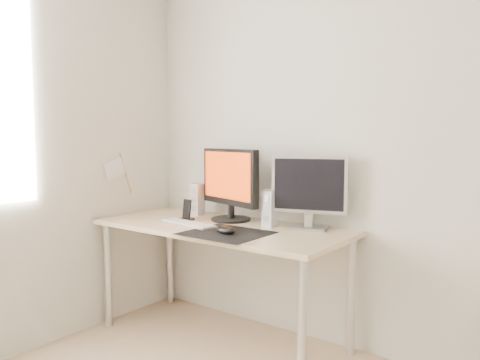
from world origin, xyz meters
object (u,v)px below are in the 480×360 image
Objects in this scene: mouse at (226,230)px; second_monitor at (309,188)px; speaker_right at (270,208)px; keyboard at (188,224)px; main_monitor at (230,182)px; phone_dock at (187,214)px; desk at (221,237)px; speaker_left at (197,199)px.

second_monitor is at bearing 56.20° from mouse.
speaker_right reaches higher than keyboard.
keyboard is (-0.11, -0.27, -0.25)m from main_monitor.
main_monitor reaches higher than mouse.
speaker_right is 0.51× the size of keyboard.
second_monitor is (0.54, 0.06, -0.01)m from main_monitor.
mouse is 0.37m from speaker_right.
speaker_right is 0.57m from phone_dock.
desk is (-0.21, 0.21, -0.10)m from mouse.
second_monitor is 0.27m from speaker_right.
mouse is 0.22× the size of main_monitor.
keyboard is 0.17m from phone_dock.
desk is 7.25× the size of speaker_left.
speaker_left is at bearing 144.76° from mouse.
mouse is at bearing -35.24° from speaker_left.
keyboard is at bearing -44.62° from phone_dock.
keyboard is (0.20, -0.31, -0.10)m from speaker_left.
mouse is 0.08× the size of desk.
speaker_right is at bearing 29.43° from desk.
second_monitor is at bearing 27.20° from keyboard.
second_monitor is 2.00× the size of speaker_right.
speaker_right is at bearing 32.11° from keyboard.
second_monitor reaches higher than mouse.
speaker_right is (0.31, -0.01, -0.14)m from main_monitor.
speaker_left is at bearing -178.28° from second_monitor.
mouse is at bearing -22.93° from phone_dock.
speaker_right reaches higher than mouse.
speaker_left reaches higher than keyboard.
desk is 0.36m from speaker_right.
phone_dock reaches higher than mouse.
desk is 0.30m from phone_dock.
mouse is 0.53m from phone_dock.
second_monitor is at bearing 16.09° from phone_dock.
keyboard is at bearing -57.29° from speaker_left.
mouse is 0.55× the size of speaker_right.
phone_dock is (-0.28, -0.00, 0.12)m from desk.
second_monitor is 1.02× the size of keyboard.
speaker_left reaches higher than desk.
mouse reaches higher than desk.
speaker_left reaches higher than mouse.
mouse is at bearing -99.04° from speaker_right.
phone_dock is (-0.77, -0.22, -0.20)m from second_monitor.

